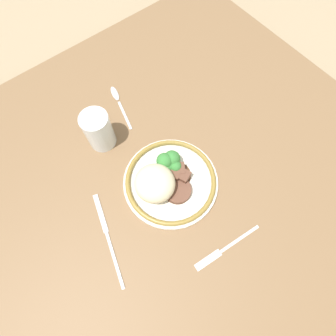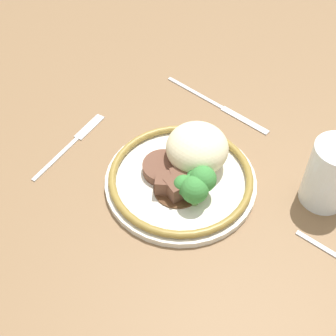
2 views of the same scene
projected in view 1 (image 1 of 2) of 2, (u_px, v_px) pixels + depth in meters
ground_plane at (167, 212)px, 0.67m from camera, size 8.00×8.00×0.00m
dining_table at (167, 211)px, 0.65m from camera, size 1.22×1.29×0.03m
plate at (167, 180)px, 0.64m from camera, size 0.24×0.24×0.08m
juice_glass at (99, 132)px, 0.67m from camera, size 0.07×0.07×0.11m
fork at (221, 252)px, 0.60m from camera, size 0.03×0.18×0.00m
knife at (107, 235)px, 0.61m from camera, size 0.22×0.08×0.00m
spoon at (117, 99)px, 0.76m from camera, size 0.16×0.05×0.01m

